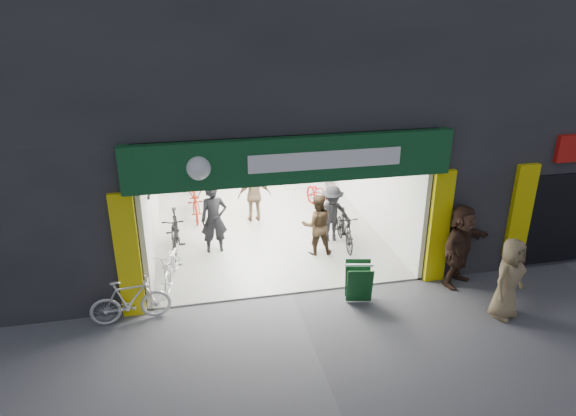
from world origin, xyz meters
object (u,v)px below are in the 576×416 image
object	(u,v)px
bike_left_front	(171,265)
bike_right_front	(345,229)
pedestrian_near	(509,279)
parked_bike	(130,301)
sandwich_board	(359,281)

from	to	relation	value
bike_left_front	bike_right_front	xyz separation A→B (m)	(4.30, 0.91, 0.05)
bike_left_front	pedestrian_near	bearing A→B (deg)	-13.75
bike_left_front	parked_bike	world-z (taller)	parked_bike
bike_left_front	pedestrian_near	world-z (taller)	pedestrian_near
parked_bike	pedestrian_near	xyz separation A→B (m)	(7.25, -1.35, 0.38)
parked_bike	sandwich_board	xyz separation A→B (m)	(4.60, -0.20, -0.01)
pedestrian_near	sandwich_board	bearing A→B (deg)	129.98
bike_left_front	sandwich_board	distance (m)	4.12
bike_left_front	bike_right_front	world-z (taller)	bike_right_front
parked_bike	sandwich_board	bearing A→B (deg)	-98.45
bike_left_front	bike_right_front	size ratio (longest dim) A/B	1.03
bike_right_front	sandwich_board	bearing A→B (deg)	-97.23
pedestrian_near	sandwich_board	size ratio (longest dim) A/B	2.05
bike_right_front	sandwich_board	xyz separation A→B (m)	(-0.49, -2.47, -0.03)
bike_left_front	pedestrian_near	size ratio (longest dim) A/B	0.97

